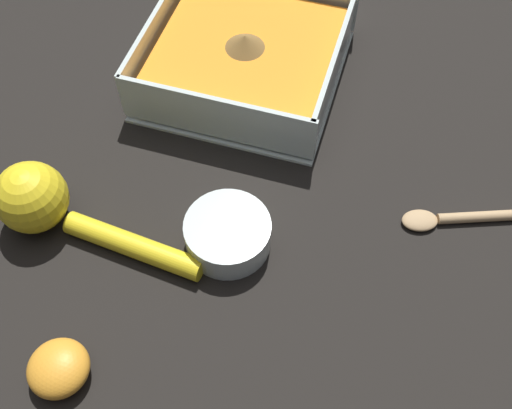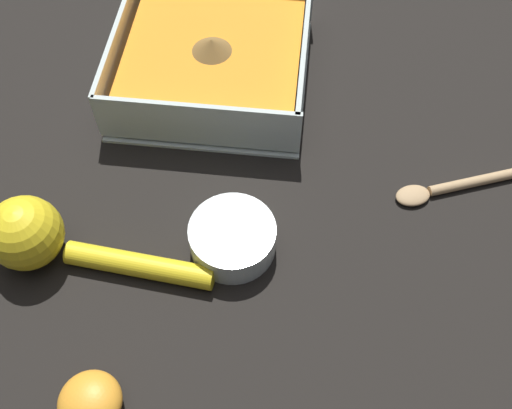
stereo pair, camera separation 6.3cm
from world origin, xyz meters
TOP-DOWN VIEW (x-y plane):
  - ground_plane at (0.00, 0.00)m, footprint 4.00×4.00m
  - square_dish at (-0.00, 0.00)m, footprint 0.24×0.24m
  - spice_bowl at (0.06, -0.24)m, footprint 0.09×0.09m
  - lemon_squeezer at (-0.13, -0.28)m, footprint 0.24×0.08m
  - lemon_half at (-0.05, -0.43)m, footprint 0.06×0.06m
  - wooden_spoon at (0.32, -0.14)m, footprint 0.20×0.09m

SIDE VIEW (x-z plane):
  - ground_plane at x=0.00m, z-range 0.00..0.00m
  - wooden_spoon at x=0.32m, z-range 0.00..0.01m
  - lemon_half at x=-0.05m, z-range 0.00..0.03m
  - spice_bowl at x=0.06m, z-range 0.00..0.03m
  - square_dish at x=0.00m, z-range -0.01..0.06m
  - lemon_squeezer at x=-0.13m, z-range 0.00..0.07m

